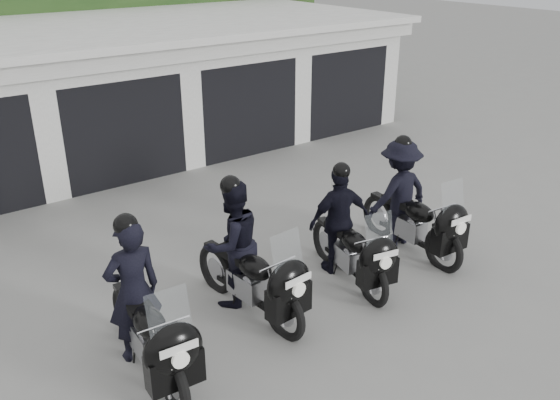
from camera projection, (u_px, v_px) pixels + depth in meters
ground at (284, 294)px, 8.68m from camera, size 80.00×80.00×0.00m
garage_block at (80, 94)px, 14.04m from camera, size 16.40×6.80×2.96m
background_vegetation at (29, 16)px, 17.29m from camera, size 20.00×3.90×5.80m
police_bike_a at (144, 313)px, 6.86m from camera, size 0.77×2.30×2.00m
police_bike_b at (242, 254)px, 8.06m from camera, size 0.95×2.28×1.99m
police_bike_c at (345, 230)px, 8.88m from camera, size 1.10×2.10×1.85m
police_bike_d at (406, 201)px, 9.72m from camera, size 1.22×2.27×1.98m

